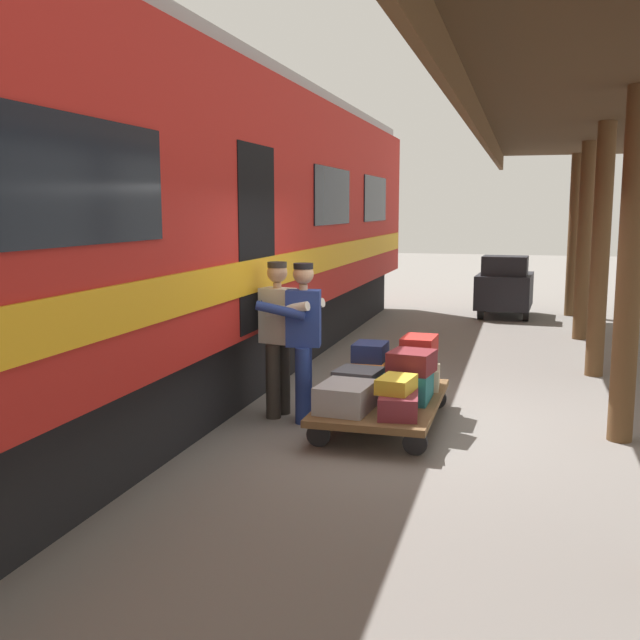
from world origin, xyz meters
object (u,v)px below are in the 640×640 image
(train_car, at_px, (134,227))
(porter_by_door, at_px, (279,333))
(suitcase_cream_canvas, at_px, (416,377))
(suitcase_teal_softside, at_px, (408,386))
(suitcase_slate_roller, at_px, (358,383))
(suitcase_black_hardshell, at_px, (417,360))
(porter_in_overalls, at_px, (302,336))
(suitcase_maroon_trunk, at_px, (412,362))
(baggage_tug, at_px, (505,287))
(suitcase_gray_aluminum, at_px, (346,397))
(suitcase_burgundy_valise, at_px, (399,403))
(suitcase_red_plastic, at_px, (419,345))
(luggage_cart, at_px, (383,402))
(suitcase_navy_fabric, at_px, (370,352))
(suitcase_yellow_case, at_px, (396,384))
(suitcase_orange_carryall, at_px, (369,372))

(train_car, relative_size, porter_by_door, 10.86)
(suitcase_cream_canvas, bearing_deg, suitcase_teal_softside, 90.00)
(train_car, distance_m, suitcase_slate_roller, 3.12)
(suitcase_black_hardshell, distance_m, porter_in_overalls, 1.34)
(suitcase_black_hardshell, relative_size, suitcase_maroon_trunk, 1.02)
(baggage_tug, bearing_deg, suitcase_teal_softside, 85.11)
(suitcase_gray_aluminum, height_order, baggage_tug, baggage_tug)
(suitcase_gray_aluminum, xyz_separation_m, suitcase_burgundy_valise, (-0.52, 0.00, -0.03))
(suitcase_red_plastic, distance_m, suitcase_maroon_trunk, 0.59)
(train_car, distance_m, luggage_cart, 3.44)
(suitcase_navy_fabric, bearing_deg, suitcase_gray_aluminum, 89.79)
(suitcase_gray_aluminum, xyz_separation_m, suitcase_maroon_trunk, (-0.56, -0.56, 0.27))
(suitcase_slate_roller, bearing_deg, suitcase_navy_fabric, -90.41)
(suitcase_black_hardshell, height_order, suitcase_navy_fabric, suitcase_navy_fabric)
(suitcase_burgundy_valise, bearing_deg, train_car, -12.83)
(suitcase_maroon_trunk, bearing_deg, suitcase_gray_aluminum, 44.55)
(suitcase_gray_aluminum, bearing_deg, suitcase_burgundy_valise, 180.00)
(suitcase_black_hardshell, xyz_separation_m, porter_by_door, (1.43, 0.51, 0.32))
(train_car, distance_m, baggage_tug, 9.34)
(suitcase_burgundy_valise, bearing_deg, suitcase_navy_fabric, -65.87)
(porter_in_overalls, bearing_deg, suitcase_red_plastic, -152.97)
(suitcase_burgundy_valise, height_order, baggage_tug, baggage_tug)
(porter_in_overalls, bearing_deg, suitcase_maroon_trunk, -179.30)
(suitcase_slate_roller, xyz_separation_m, suitcase_teal_softside, (-0.52, 0.00, 0.00))
(suitcase_burgundy_valise, bearing_deg, luggage_cart, -65.40)
(suitcase_gray_aluminum, relative_size, suitcase_teal_softside, 1.01)
(luggage_cart, distance_m, suitcase_yellow_case, 0.68)
(suitcase_cream_canvas, bearing_deg, suitcase_burgundy_valise, 90.00)
(luggage_cart, relative_size, suitcase_maroon_trunk, 4.72)
(baggage_tug, bearing_deg, suitcase_burgundy_valise, 85.42)
(suitcase_burgundy_valise, relative_size, porter_by_door, 0.37)
(suitcase_orange_carryall, relative_size, suitcase_black_hardshell, 1.35)
(porter_in_overalls, xyz_separation_m, baggage_tug, (-1.87, -8.54, -0.30))
(suitcase_navy_fabric, bearing_deg, suitcase_black_hardshell, 178.70)
(train_car, height_order, suitcase_red_plastic, train_car)
(suitcase_cream_canvas, height_order, suitcase_yellow_case, suitcase_yellow_case)
(suitcase_black_hardshell, distance_m, suitcase_navy_fabric, 0.53)
(suitcase_gray_aluminum, relative_size, suitcase_burgundy_valise, 0.96)
(suitcase_red_plastic, bearing_deg, suitcase_gray_aluminum, 63.93)
(baggage_tug, bearing_deg, suitcase_red_plastic, 85.00)
(train_car, xyz_separation_m, suitcase_slate_roller, (-2.67, 0.15, -1.61))
(porter_by_door, bearing_deg, porter_in_overalls, 160.21)
(suitcase_gray_aluminum, height_order, suitcase_slate_roller, suitcase_slate_roller)
(suitcase_red_plastic, bearing_deg, porter_in_overalls, 27.03)
(suitcase_yellow_case, bearing_deg, suitcase_slate_roller, -47.52)
(train_car, height_order, suitcase_burgundy_valise, train_car)
(suitcase_slate_roller, bearing_deg, suitcase_cream_canvas, -132.48)
(suitcase_yellow_case, distance_m, porter_in_overalls, 1.27)
(luggage_cart, bearing_deg, suitcase_black_hardshell, -114.96)
(suitcase_burgundy_valise, xyz_separation_m, suitcase_black_hardshell, (-0.01, -1.15, 0.19))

